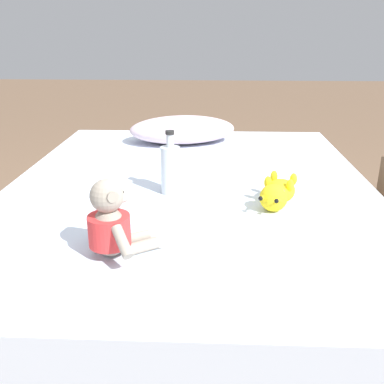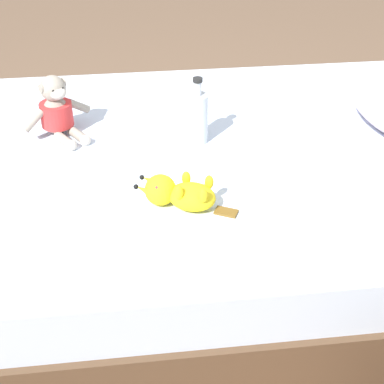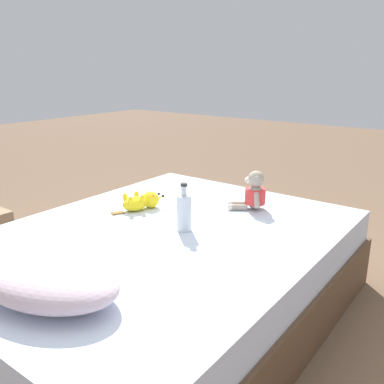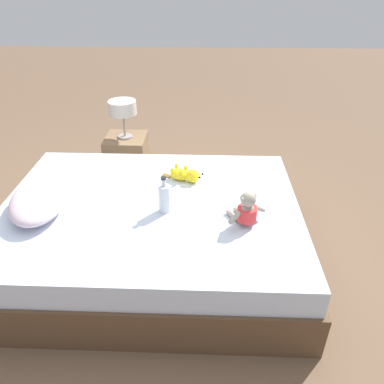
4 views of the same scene
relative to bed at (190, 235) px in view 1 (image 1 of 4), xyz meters
The scene contains 6 objects.
ground_plane 0.24m from the bed, ahead, with size 16.00×16.00×0.00m, color brown.
bed is the anchor object (origin of this frame).
pillow 0.79m from the bed, 96.31° to the left, with size 0.66×0.46×0.15m.
plush_monkey 0.74m from the bed, 107.17° to the right, with size 0.25×0.26×0.24m.
plush_yellow_creature 0.49m from the bed, 33.31° to the right, with size 0.18×0.32×0.10m.
glass_bottle 0.37m from the bed, 123.88° to the right, with size 0.08×0.08×0.25m.
Camera 1 is at (0.09, -1.77, 1.11)m, focal length 41.39 mm.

